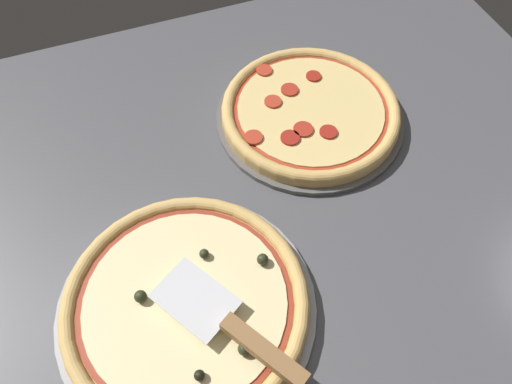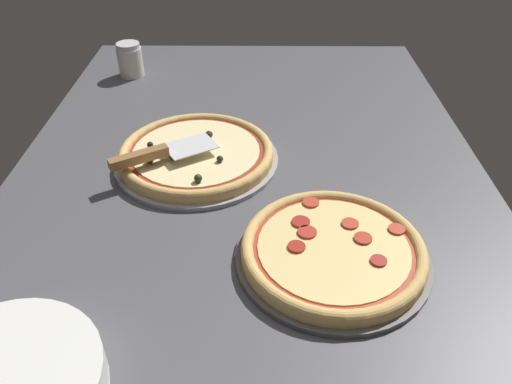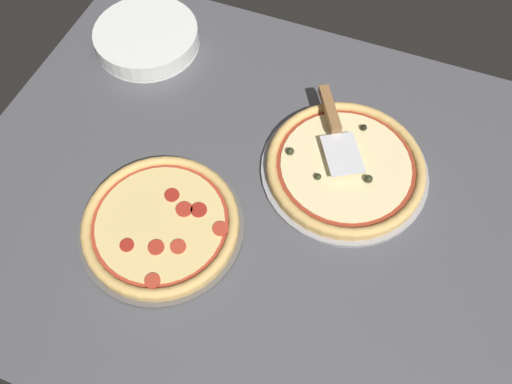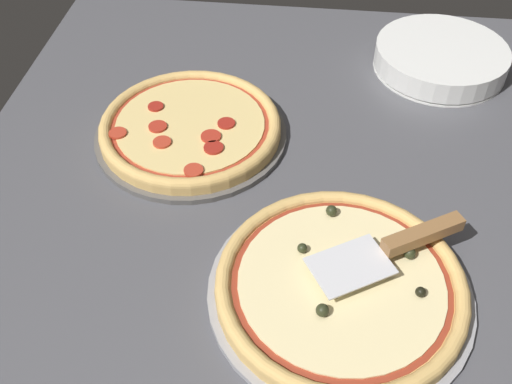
{
  "view_description": "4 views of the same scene",
  "coord_description": "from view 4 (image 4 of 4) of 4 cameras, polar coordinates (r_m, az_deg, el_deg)",
  "views": [
    {
      "loc": [
        -3.24,
        -38.58,
        66.94
      ],
      "look_at": [
        12.05,
        1.72,
        3.0
      ],
      "focal_mm": 35.0,
      "sensor_mm": 36.0,
      "label": 1
    },
    {
      "loc": [
        89.56,
        2.42,
        60.1
      ],
      "look_at": [
        12.05,
        1.72,
        3.0
      ],
      "focal_mm": 35.0,
      "sensor_mm": 36.0,
      "label": 2
    },
    {
      "loc": [
        -6.2,
        48.76,
        91.53
      ],
      "look_at": [
        12.05,
        1.72,
        3.0
      ],
      "focal_mm": 35.0,
      "sensor_mm": 36.0,
      "label": 3
    },
    {
      "loc": [
        -51.48,
        -5.64,
        67.92
      ],
      "look_at": [
        12.05,
        1.72,
        3.0
      ],
      "focal_mm": 42.0,
      "sensor_mm": 36.0,
      "label": 4
    }
  ],
  "objects": [
    {
      "name": "ground_plane",
      "position": [
        0.87,
        0.21,
        -7.97
      ],
      "size": [
        150.68,
        102.3,
        3.6
      ],
      "primitive_type": "cube",
      "color": "#4C4C51"
    },
    {
      "name": "pizza_pan_front",
      "position": [
        0.83,
        7.96,
        -9.45
      ],
      "size": [
        35.97,
        35.97,
        1.0
      ],
      "primitive_type": "cylinder",
      "color": "#939399",
      "rests_on": "ground_plane"
    },
    {
      "name": "pizza_front",
      "position": [
        0.82,
        8.1,
        -8.71
      ],
      "size": [
        33.81,
        33.81,
        3.72
      ],
      "color": "#DBAD60",
      "rests_on": "pizza_pan_front"
    },
    {
      "name": "pizza_pan_back",
      "position": [
        1.06,
        -6.2,
        5.5
      ],
      "size": [
        33.39,
        33.39,
        1.0
      ],
      "primitive_type": "cylinder",
      "color": "#565451",
      "rests_on": "ground_plane"
    },
    {
      "name": "pizza_back",
      "position": [
        1.05,
        -6.28,
        6.25
      ],
      "size": [
        31.38,
        31.38,
        2.65
      ],
      "color": "#DBAD60",
      "rests_on": "pizza_pan_back"
    },
    {
      "name": "serving_spatula",
      "position": [
        0.84,
        14.03,
        -4.63
      ],
      "size": [
        15.81,
        21.98,
        2.0
      ],
      "color": "silver",
      "rests_on": "pizza_front"
    },
    {
      "name": "plate_stack",
      "position": [
        1.26,
        17.17,
        12.1
      ],
      "size": [
        25.81,
        25.81,
        4.9
      ],
      "color": "white",
      "rests_on": "ground_plane"
    }
  ]
}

